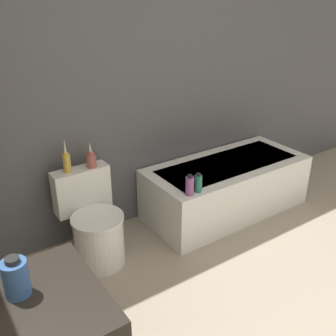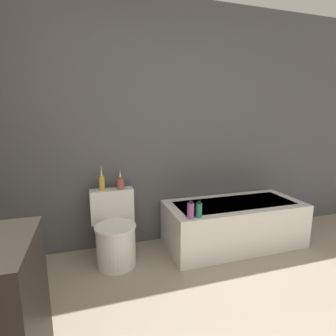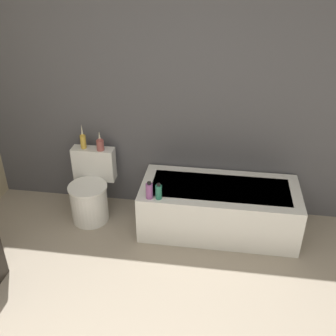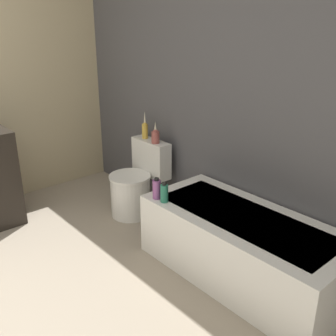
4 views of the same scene
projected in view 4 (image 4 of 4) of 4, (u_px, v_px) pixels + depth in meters
The scene contains 7 objects.
wall_back_tiled at pixel (205, 78), 3.20m from camera, with size 6.40×0.06×2.60m.
bathtub at pixel (242, 246), 2.79m from camera, with size 1.49×0.67×0.48m.
toilet at pixel (136, 185), 3.70m from camera, with size 0.43×0.52×0.69m.
vase_gold at pixel (145, 129), 3.70m from camera, with size 0.06×0.06×0.26m.
vase_silver at pixel (155, 136), 3.57m from camera, with size 0.07×0.07×0.20m.
shampoo_bottle_tall at pixel (157, 189), 2.96m from camera, with size 0.06×0.06×0.17m.
shampoo_bottle_short at pixel (164, 193), 2.90m from camera, with size 0.06×0.06×0.16m.
Camera 4 is at (2.26, 0.01, 1.78)m, focal length 42.00 mm.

